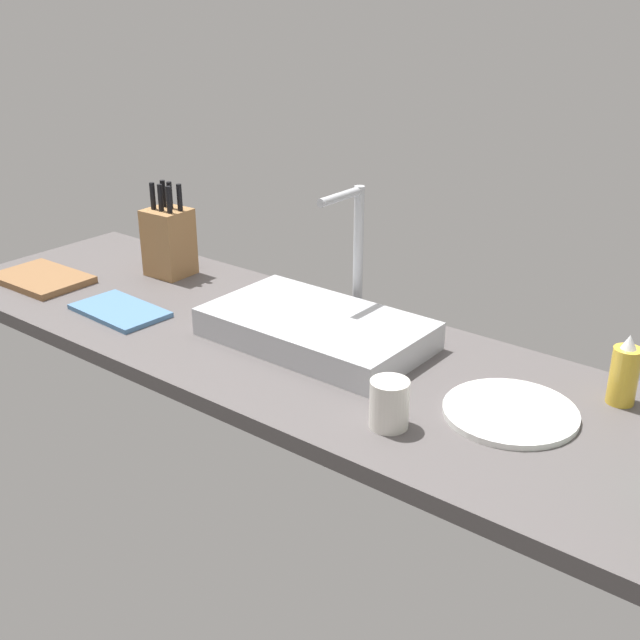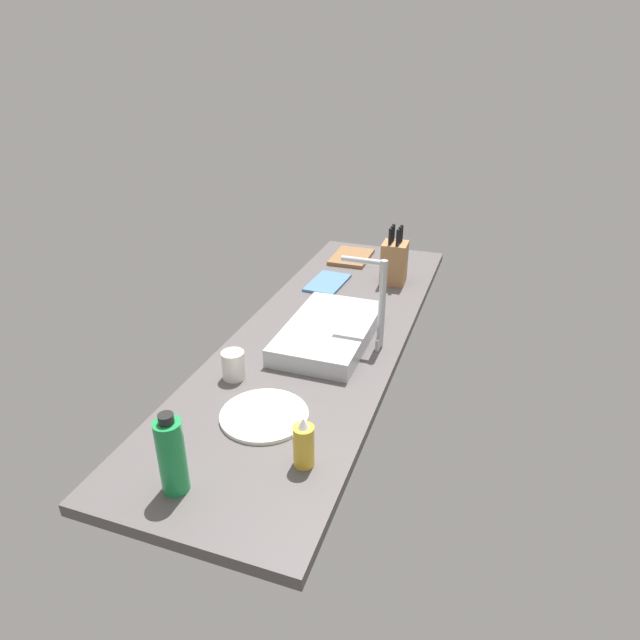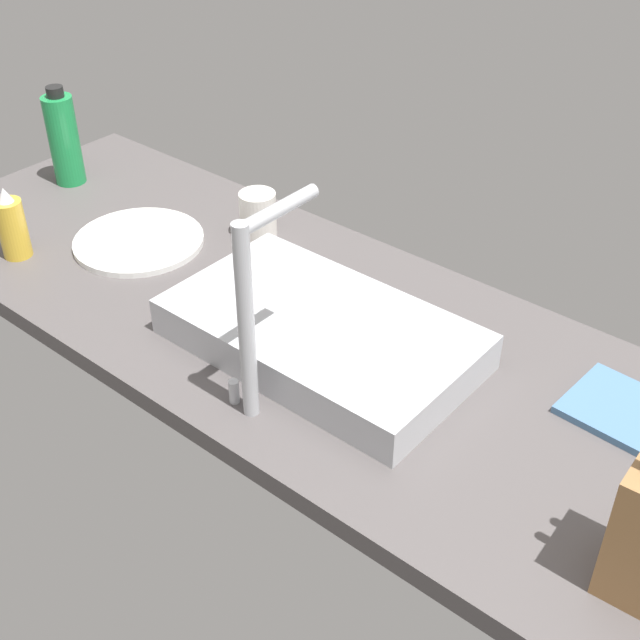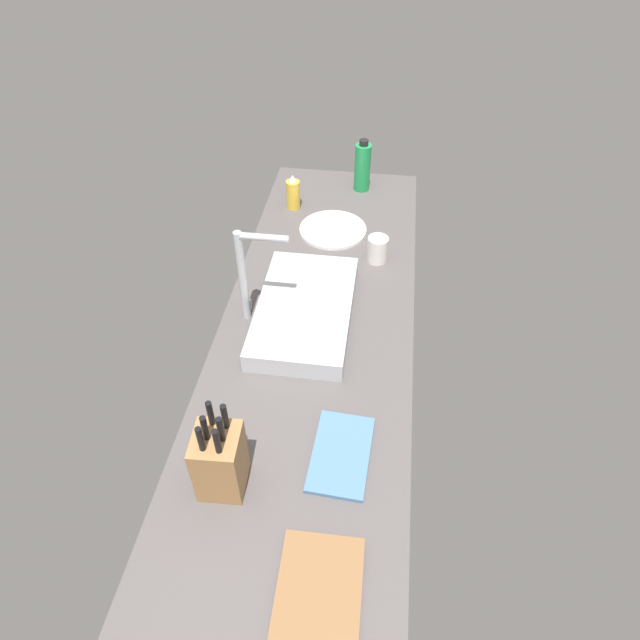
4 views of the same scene
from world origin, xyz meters
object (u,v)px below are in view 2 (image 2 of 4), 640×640
soap_bottle (304,444)px  coffee_mug (233,365)px  dinner_plate (264,415)px  sink_basin (329,332)px  dish_towel (328,283)px  faucet (377,297)px  water_bottle (172,455)px  knife_block (394,262)px  cutting_board (351,257)px

soap_bottle → coffee_mug: bearing=-130.7°
dinner_plate → sink_basin: bearing=176.4°
dish_towel → dinner_plate: bearing=7.9°
faucet → dinner_plate: faucet is taller
water_bottle → dinner_plate: 34.75cm
dinner_plate → soap_bottle: bearing=50.6°
sink_basin → faucet: faucet is taller
sink_basin → knife_block: knife_block is taller
faucet → coffee_mug: size_ratio=3.46×
sink_basin → water_bottle: water_bottle is taller
sink_basin → faucet: size_ratio=1.55×
soap_bottle → dinner_plate: soap_bottle is taller
knife_block → dinner_plate: 109.61cm
cutting_board → dish_towel: 34.10cm
faucet → sink_basin: bearing=-84.5°
knife_block → dinner_plate: (108.43, -13.27, -9.06)cm
dish_towel → coffee_mug: 81.65cm
coffee_mug → faucet: bearing=133.2°
faucet → knife_block: bearing=-173.7°
coffee_mug → dinner_plate: bearing=48.1°
soap_bottle → faucet: bearing=178.2°
sink_basin → soap_bottle: size_ratio=3.47×
coffee_mug → water_bottle: bearing=11.0°
sink_basin → soap_bottle: bearing=12.9°
cutting_board → soap_bottle: soap_bottle is taller
faucet → cutting_board: size_ratio=1.26×
soap_bottle → dish_towel: 116.00cm
dish_towel → knife_block: bearing=112.8°
sink_basin → coffee_mug: 39.11cm
soap_bottle → knife_block: bearing=-178.0°
dish_towel → cutting_board: bearing=178.3°
faucet → dish_towel: faucet is taller
dinner_plate → coffee_mug: size_ratio=2.74×
faucet → cutting_board: bearing=-158.2°
water_bottle → dish_towel: (-129.59, -5.43, -9.46)cm
water_bottle → coffee_mug: (-48.14, -9.36, -5.45)cm
sink_basin → coffee_mug: coffee_mug is taller
coffee_mug → knife_block: bearing=161.6°
cutting_board → coffee_mug: (115.54, -4.92, 3.71)cm
water_bottle → dish_towel: water_bottle is taller
faucet → dish_towel: bearing=-144.6°
faucet → water_bottle: (82.99, -27.75, -8.77)cm
faucet → soap_bottle: 66.25cm
sink_basin → soap_bottle: soap_bottle is taller
dish_towel → coffee_mug: bearing=-2.8°
knife_block → cutting_board: knife_block is taller
dinner_plate → faucet: bearing=158.8°
dinner_plate → dish_towel: bearing=-172.1°
sink_basin → dinner_plate: sink_basin is taller
knife_block → cutting_board: (-22.81, -25.85, -8.76)cm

